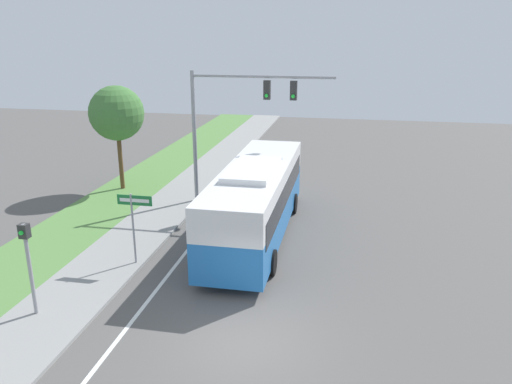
% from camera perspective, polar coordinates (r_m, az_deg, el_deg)
% --- Properties ---
extents(ground_plane, '(80.00, 80.00, 0.00)m').
position_cam_1_polar(ground_plane, '(15.05, -1.48, -16.70)').
color(ground_plane, '#565451').
extents(sidewalk, '(2.80, 80.00, 0.12)m').
position_cam_1_polar(sidewalk, '(17.25, -22.60, -13.08)').
color(sidewalk, gray).
rests_on(sidewalk, ground_plane).
extents(lane_divider_near, '(0.14, 30.00, 0.01)m').
position_cam_1_polar(lane_divider_near, '(16.09, -14.54, -14.80)').
color(lane_divider_near, silver).
rests_on(lane_divider_near, ground_plane).
extents(bus, '(2.73, 10.88, 3.38)m').
position_cam_1_polar(bus, '(21.21, 0.03, -0.54)').
color(bus, '#236BB7').
rests_on(bus, ground_plane).
extents(signal_gantry, '(7.04, 0.41, 6.77)m').
position_cam_1_polar(signal_gantry, '(24.70, -2.44, 9.26)').
color(signal_gantry, '#939399').
rests_on(signal_gantry, ground_plane).
extents(pedestrian_signal, '(0.28, 0.34, 3.11)m').
position_cam_1_polar(pedestrian_signal, '(16.65, -24.63, -6.55)').
color(pedestrian_signal, '#939399').
rests_on(pedestrian_signal, ground_plane).
extents(street_sign, '(1.35, 0.08, 2.88)m').
position_cam_1_polar(street_sign, '(19.08, -13.77, -2.71)').
color(street_sign, '#939399').
rests_on(street_sign, ground_plane).
extents(roadside_tree, '(2.97, 2.97, 5.73)m').
position_cam_1_polar(roadside_tree, '(28.33, -15.65, 8.64)').
color(roadside_tree, brown).
rests_on(roadside_tree, grass_verge).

